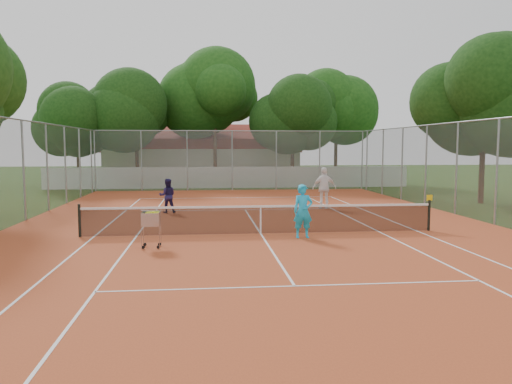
{
  "coord_description": "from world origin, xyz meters",
  "views": [
    {
      "loc": [
        -1.88,
        -16.57,
        2.97
      ],
      "look_at": [
        0.0,
        1.5,
        1.3
      ],
      "focal_mm": 35.0,
      "sensor_mm": 36.0,
      "label": 1
    }
  ],
  "objects": [
    {
      "name": "player_far_right",
      "position": [
        3.79,
        6.53,
        1.0
      ],
      "size": [
        1.16,
        0.5,
        1.96
      ],
      "primitive_type": "imported",
      "rotation": [
        0.0,
        0.0,
        3.16
      ],
      "color": "white",
      "rests_on": "court_pad"
    },
    {
      "name": "player_far_left",
      "position": [
        -3.52,
        5.79,
        0.78
      ],
      "size": [
        0.78,
        0.63,
        1.52
      ],
      "primitive_type": "imported",
      "rotation": [
        0.0,
        0.0,
        3.23
      ],
      "color": "#1D1644",
      "rests_on": "court_pad"
    },
    {
      "name": "tennis_net",
      "position": [
        0.0,
        0.0,
        0.51
      ],
      "size": [
        11.88,
        0.1,
        0.98
      ],
      "primitive_type": "cube",
      "color": "black",
      "rests_on": "court_pad"
    },
    {
      "name": "court_lines",
      "position": [
        0.0,
        0.0,
        0.02
      ],
      "size": [
        10.98,
        23.78,
        0.01
      ],
      "primitive_type": "cube",
      "color": "white",
      "rests_on": "court_pad"
    },
    {
      "name": "ball_hopper",
      "position": [
        -3.43,
        -2.02,
        0.59
      ],
      "size": [
        0.71,
        0.71,
        1.15
      ],
      "primitive_type": "cube",
      "rotation": [
        0.0,
        0.0,
        0.34
      ],
      "color": "#A9A9B0",
      "rests_on": "court_pad"
    },
    {
      "name": "boundary_wall",
      "position": [
        0.0,
        19.0,
        0.75
      ],
      "size": [
        26.0,
        0.3,
        1.5
      ],
      "primitive_type": "cube",
      "color": "white",
      "rests_on": "ground"
    },
    {
      "name": "player_near",
      "position": [
        1.28,
        -0.88,
        0.88
      ],
      "size": [
        0.64,
        0.42,
        1.73
      ],
      "primitive_type": "imported",
      "rotation": [
        0.0,
        0.0,
        0.02
      ],
      "color": "#1BB1E6",
      "rests_on": "court_pad"
    },
    {
      "name": "perimeter_fence",
      "position": [
        0.0,
        0.0,
        2.0
      ],
      "size": [
        18.0,
        34.0,
        4.0
      ],
      "primitive_type": "cube",
      "color": "slate",
      "rests_on": "ground"
    },
    {
      "name": "court_pad",
      "position": [
        0.0,
        0.0,
        0.01
      ],
      "size": [
        18.0,
        34.0,
        0.02
      ],
      "primitive_type": "cube",
      "color": "#AC4621",
      "rests_on": "ground"
    },
    {
      "name": "tropical_trees",
      "position": [
        0.0,
        22.0,
        5.0
      ],
      "size": [
        29.0,
        19.0,
        10.0
      ],
      "primitive_type": "cube",
      "color": "black",
      "rests_on": "ground"
    },
    {
      "name": "clubhouse",
      "position": [
        -2.0,
        29.0,
        2.2
      ],
      "size": [
        16.4,
        9.0,
        4.4
      ],
      "primitive_type": "cube",
      "color": "beige",
      "rests_on": "ground"
    },
    {
      "name": "ground",
      "position": [
        0.0,
        0.0,
        0.0
      ],
      "size": [
        120.0,
        120.0,
        0.0
      ],
      "primitive_type": "plane",
      "color": "#1E3B10",
      "rests_on": "ground"
    }
  ]
}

